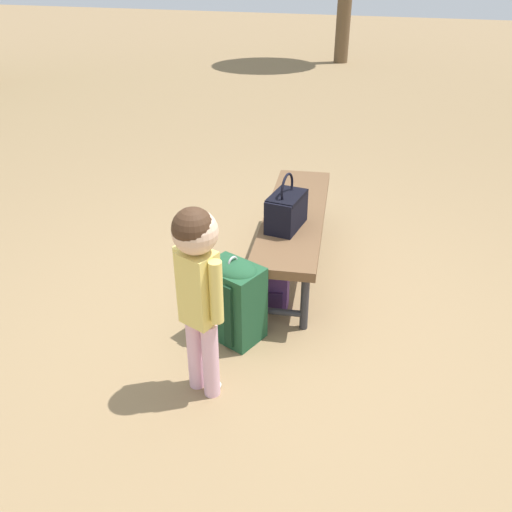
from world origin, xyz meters
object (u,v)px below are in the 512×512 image
Objects in this scene: child_standing at (198,276)px; backpack_large at (234,297)px; park_bench at (295,219)px; handbag at (286,209)px; backpack_small at (274,286)px.

backpack_large is (-0.48, -0.01, -0.43)m from child_standing.
handbag reaches higher than park_bench.
park_bench is at bearing -178.59° from handbag.
backpack_large is (0.62, -0.13, -0.31)m from handbag.
park_bench is 0.31m from handbag.
handbag is 1.11m from child_standing.
backpack_small is at bearing 171.69° from child_standing.
handbag is 0.35× the size of child_standing.
backpack_small is (-0.83, 0.12, -0.54)m from child_standing.
backpack_large is at bearing -8.03° from park_bench.
handbag is at bearing 1.41° from park_bench.
backpack_small is at bearing 1.53° from park_bench.
park_bench is 1.58× the size of child_standing.
handbag reaches higher than backpack_large.
backpack_large is at bearing -11.71° from handbag.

